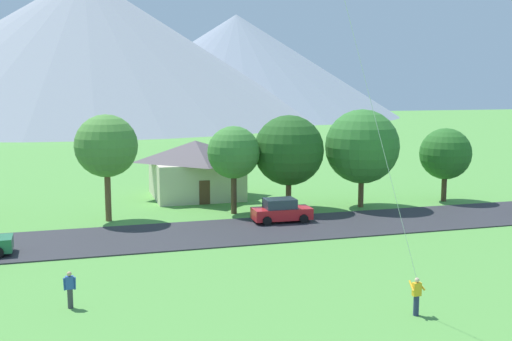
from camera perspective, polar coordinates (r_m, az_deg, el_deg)
The scene contains 11 objects.
road_strip at distance 41.15m, azimuth -3.02°, elevation -5.77°, with size 160.00×7.46×0.08m, color #2D2D33.
mountain_far_east_ridge at distance 198.14m, azimuth -1.83°, elevation 9.73°, with size 103.00×103.00×31.95m, color gray.
mountain_central_ridge at distance 174.60m, azimuth -15.55°, elevation 10.92°, with size 126.50×126.50×39.40m, color #8E939E.
house_leftmost at distance 54.18m, azimuth -5.64°, elevation 0.26°, with size 7.97×8.19×4.98m.
tree_near_left at distance 45.07m, azimuth -13.77°, elevation 2.22°, with size 4.51×4.51×7.75m.
tree_left_of_center at distance 46.46m, azimuth -2.10°, elevation 1.67°, with size 4.00×4.00×6.75m.
tree_center at distance 54.01m, azimuth 17.24°, elevation 1.49°, with size 4.33×4.33×6.23m.
tree_right_of_center at distance 48.03m, azimuth 3.08°, elevation 1.88°, with size 5.53×5.53×7.50m.
tree_far_right at distance 49.71m, azimuth 9.85°, elevation 2.22°, with size 5.95×5.95×7.91m.
parked_car_red_west_end at distance 43.93m, azimuth 2.36°, elevation -3.78°, with size 4.24×2.16×1.68m.
watcher_person at distance 28.68m, azimuth -16.95°, elevation -10.51°, with size 0.56×0.24×1.68m.
Camera 1 is at (-9.18, -11.90, 9.79)m, focal length 42.94 mm.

